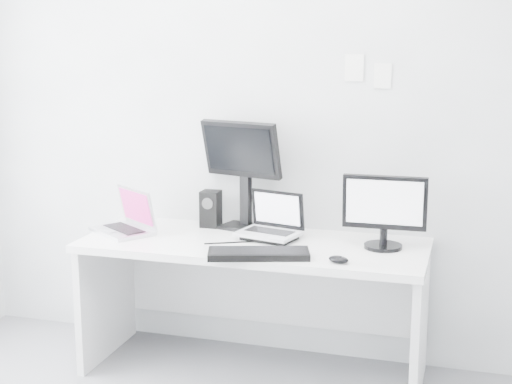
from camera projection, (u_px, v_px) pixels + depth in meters
The scene contains 11 objects.
back_wall at pixel (272, 117), 4.14m from camera, with size 3.60×3.60×0.00m, color silver.
desk at pixel (253, 308), 4.01m from camera, with size 1.80×0.70×0.73m, color white.
macbook at pixel (121, 210), 4.08m from camera, with size 0.34×0.25×0.25m, color silver.
speaker at pixel (211, 209), 4.23m from camera, with size 0.10×0.10×0.21m, color black.
dell_laptop at pixel (268, 216), 3.94m from camera, with size 0.31×0.24×0.26m, color silver.
rear_monitor at pixel (243, 174), 4.13m from camera, with size 0.46×0.16×0.62m, color black.
samsung_monitor at pixel (384, 211), 3.77m from camera, with size 0.42×0.19×0.39m, color black.
keyboard at pixel (259, 254), 3.65m from camera, with size 0.49×0.17×0.03m, color black.
mouse at pixel (338, 259), 3.56m from camera, with size 0.10×0.07×0.03m, color black.
wall_note_0 at pixel (354, 68), 3.95m from camera, with size 0.10×0.00×0.14m, color white.
wall_note_1 at pixel (383, 76), 3.92m from camera, with size 0.09×0.00×0.13m, color white.
Camera 1 is at (1.10, -2.39, 1.77)m, focal length 52.87 mm.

